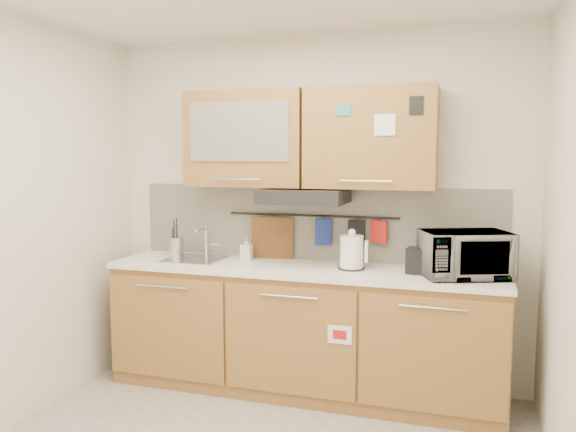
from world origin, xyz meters
The scene contains 17 objects.
wall_back centered at (0.00, 1.50, 1.30)m, with size 3.20×3.20×0.00m, color silver.
base_cabinet centered at (0.00, 1.19, 0.41)m, with size 2.80×0.64×0.88m.
countertop centered at (0.00, 1.19, 0.90)m, with size 2.82×0.62×0.04m, color white.
backsplash centered at (0.00, 1.49, 1.20)m, with size 2.80×0.02×0.56m, color silver.
upper_cabinets centered at (0.00, 1.32, 1.83)m, with size 1.82×0.37×0.70m.
range_hood centered at (0.00, 1.25, 1.42)m, with size 0.60×0.46×0.10m, color black.
sink centered at (-0.85, 1.21, 0.92)m, with size 0.42×0.40×0.26m.
utensil_rail centered at (0.00, 1.45, 1.26)m, with size 0.02×0.02×1.30m, color black.
utensil_crock centered at (-1.07, 1.30, 1.00)m, with size 0.13×0.13×0.30m.
kettle centered at (0.36, 1.20, 1.03)m, with size 0.21×0.18×0.28m.
toaster centered at (0.85, 1.20, 1.01)m, with size 0.24×0.16×0.17m.
microwave centered at (1.11, 1.17, 1.07)m, with size 0.54×0.37×0.30m, color #999999.
soap_bottle centered at (-0.47, 1.31, 1.01)m, with size 0.08×0.08×0.18m, color #999999.
cutting_board centered at (-0.31, 1.44, 1.04)m, with size 0.33×0.02×0.40m, color brown.
oven_mitt centered at (0.10, 1.44, 1.14)m, with size 0.12×0.03×0.20m, color navy.
dark_pouch centered at (0.35, 1.44, 1.14)m, with size 0.12×0.04×0.19m, color black.
pot_holder centered at (0.51, 1.44, 1.16)m, with size 0.13×0.02×0.16m, color red.
Camera 1 is at (1.10, -2.60, 1.70)m, focal length 35.00 mm.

